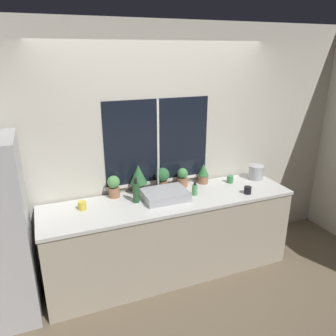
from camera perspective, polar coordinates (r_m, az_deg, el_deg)
ground_plane at (r=3.73m, az=2.43°, el=-20.20°), size 14.00×14.00×0.00m
wall_back at (r=3.70m, az=-1.94°, el=3.30°), size 8.00×0.09×2.70m
wall_right at (r=5.57m, az=19.56°, el=7.79°), size 0.06×7.00×2.70m
counter at (r=3.72m, az=0.39°, el=-11.71°), size 2.71×0.69×0.91m
sink at (r=3.48m, az=-0.56°, el=-4.64°), size 0.47×0.41×0.30m
potted_plant_far_left at (r=3.54m, az=-9.42°, el=-3.08°), size 0.13×0.13×0.24m
potted_plant_left at (r=3.57m, az=-5.17°, el=-1.50°), size 0.19×0.19×0.33m
potted_plant_center at (r=3.67m, az=-0.97°, el=-1.58°), size 0.16×0.16×0.26m
potted_plant_right at (r=3.78m, az=2.52°, el=-1.65°), size 0.13×0.13×0.22m
potted_plant_far_right at (r=3.88m, az=6.19°, el=-0.89°), size 0.13×0.13×0.24m
soap_bottle at (r=3.57m, az=4.68°, el=-3.78°), size 0.06×0.06×0.15m
bottle_tall at (r=3.39m, az=-5.59°, el=-4.21°), size 0.07×0.07×0.27m
mug_yellow at (r=3.36m, az=-14.73°, el=-6.35°), size 0.08×0.08×0.08m
mug_black at (r=3.71m, az=13.70°, el=-3.76°), size 0.08×0.08×0.08m
mug_green at (r=3.97m, az=10.75°, el=-1.94°), size 0.08×0.08×0.08m
kettle at (r=4.14m, az=15.10°, el=-0.62°), size 0.18×0.18×0.19m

